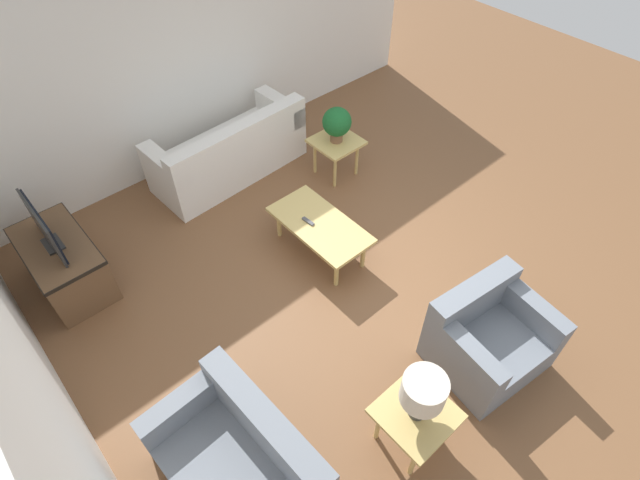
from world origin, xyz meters
name	(u,v)px	position (x,y,z in m)	size (l,w,h in m)	color
ground_plane	(361,271)	(0.00, 0.00, 0.00)	(14.00, 14.00, 0.00)	brown
wall_back	(26,385)	(0.00, 3.06, 1.35)	(7.20, 0.12, 2.70)	white
wall_right	(191,55)	(3.06, 0.00, 1.35)	(0.12, 7.20, 2.70)	white
sofa	(231,153)	(2.33, 0.08, 0.33)	(0.90, 2.03, 0.86)	white
armchair	(487,337)	(-1.49, -0.13, 0.32)	(0.95, 1.06, 0.80)	slate
loveseat	(242,464)	(-0.92, 2.21, 0.31)	(1.38, 0.88, 0.80)	slate
coffee_table	(320,226)	(0.54, 0.13, 0.38)	(1.18, 0.59, 0.43)	tan
side_table_plant	(336,145)	(1.44, -0.94, 0.44)	(0.57, 0.57, 0.52)	tan
side_table_lamp	(415,417)	(-1.57, 0.99, 0.44)	(0.57, 0.57, 0.52)	tan
tv_stand_chest	(64,263)	(1.94, 2.43, 0.32)	(1.11, 0.62, 0.60)	brown
television	(43,228)	(1.94, 2.43, 0.84)	(0.78, 0.16, 0.49)	#2D2D2D
potted_plant	(337,123)	(1.44, -0.94, 0.78)	(0.36, 0.36, 0.46)	brown
table_lamp	(423,393)	(-1.57, 0.99, 0.86)	(0.34, 0.34, 0.49)	#333333
remote_control	(308,221)	(0.64, 0.21, 0.44)	(0.16, 0.05, 0.02)	#4C4C51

